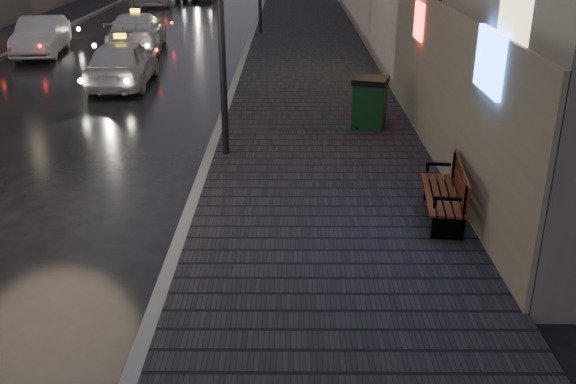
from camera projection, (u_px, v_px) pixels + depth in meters
name	position (u px, v px, depth m)	size (l,w,h in m)	color
ground	(35.00, 322.00, 8.08)	(120.00, 120.00, 0.00)	black
sidewalk	(307.00, 38.00, 27.38)	(4.60, 58.00, 0.15)	black
curb	(251.00, 38.00, 27.39)	(0.20, 58.00, 0.15)	slate
sidewalk_far	(13.00, 38.00, 27.44)	(2.40, 58.00, 0.15)	black
curb_far	(44.00, 38.00, 27.44)	(0.20, 58.00, 0.15)	slate
bench	(449.00, 193.00, 10.38)	(0.82, 1.85, 0.92)	black
trash_bin	(370.00, 102.00, 15.06)	(0.96, 0.96, 1.18)	black
taxi_near	(123.00, 62.00, 19.53)	(1.68, 4.19, 1.43)	#BAB9C0
car_left_mid	(41.00, 36.00, 24.13)	(1.45, 4.16, 1.37)	#A8A7AF
taxi_mid	(137.00, 31.00, 24.95)	(2.01, 4.95, 1.44)	silver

